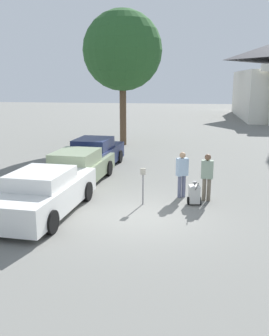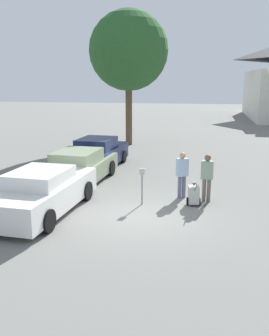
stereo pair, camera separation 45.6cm
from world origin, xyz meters
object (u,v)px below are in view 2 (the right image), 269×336
Objects in this scene: person_worker at (182,172)px; parked_car_white at (43,192)px; equipment_cart at (194,195)px; parked_car_navy at (98,154)px; parking_meter at (142,179)px; person_supervisor at (207,175)px; parked_car_sage at (79,168)px.

parked_car_white is at bearing 1.47° from person_worker.
parked_car_white is at bearing -169.37° from equipment_cart.
person_worker is at bearing 112.03° from equipment_cart.
parked_car_navy is 6.04m from parking_meter.
equipment_cart is at bearing 22.32° from parked_car_white.
person_supervisor is (5.30, 2.13, 0.29)m from parked_car_white.
parked_car_navy reaches higher than parked_car_sage.
parked_car_sage is 3.02× the size of person_worker.
parked_car_white is 5.14m from equipment_cart.
equipment_cart is (-0.44, -0.51, -0.60)m from person_supervisor.
parking_meter reaches higher than equipment_cart.
parking_meter is 2.35m from person_supervisor.
parked_car_white is at bearing -86.18° from parked_car_navy.
person_supervisor is at bearing 25.74° from parked_car_white.
parked_car_sage is 2.91m from parked_car_navy.
person_worker is at bearing -39.50° from parked_car_navy.
parking_meter is at bearing -55.59° from parked_car_navy.
parked_car_white is 2.95× the size of person_worker.
parked_car_navy reaches higher than parking_meter.
parked_car_navy is 6.95m from equipment_cart.
equipment_cart is (0.46, -0.81, -0.60)m from person_worker.
parked_car_navy reaches higher than equipment_cart.
parked_car_sage is 5.18× the size of equipment_cart.
parked_car_sage is (-0.00, 3.67, -0.03)m from parked_car_white.
parked_car_navy reaches higher than parked_car_white.
person_worker is at bearing 38.16° from parking_meter.
parked_car_white is 2.94× the size of person_supervisor.
parked_car_sage is at bearing -8.27° from person_supervisor.
person_supervisor is (2.23, 0.75, 0.07)m from parking_meter.
parked_car_navy is at bearing -32.08° from person_supervisor.
person_supervisor reaches higher than parked_car_white.
parking_meter is 1.89m from equipment_cart.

